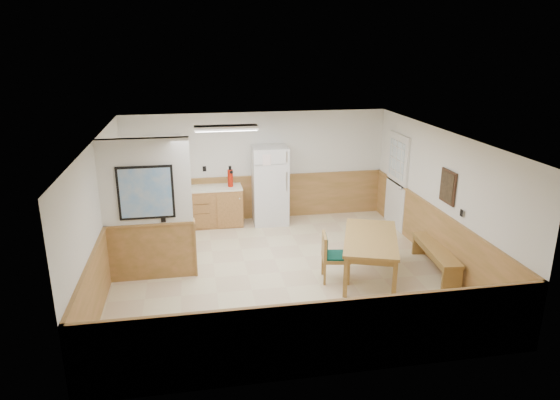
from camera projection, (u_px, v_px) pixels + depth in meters
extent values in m
plane|color=beige|center=(280.00, 272.00, 9.06)|extent=(6.00, 6.00, 0.00)
cube|color=white|center=(280.00, 136.00, 8.30)|extent=(6.00, 6.00, 0.02)
cube|color=white|center=(257.00, 166.00, 11.50)|extent=(6.00, 0.02, 2.50)
cube|color=white|center=(440.00, 198.00, 9.19)|extent=(0.02, 6.00, 2.50)
cube|color=white|center=(100.00, 217.00, 8.18)|extent=(0.02, 6.00, 2.50)
cube|color=#B77C49|center=(257.00, 198.00, 11.71)|extent=(6.00, 0.04, 1.00)
cube|color=#B77C49|center=(435.00, 236.00, 9.41)|extent=(0.04, 6.00, 1.00)
cube|color=#B77C49|center=(106.00, 259.00, 8.41)|extent=(0.04, 6.00, 1.00)
cube|color=white|center=(146.00, 183.00, 8.34)|extent=(1.50, 0.15, 1.50)
cube|color=#B77C49|center=(151.00, 251.00, 8.72)|extent=(1.50, 0.17, 1.00)
cube|color=black|center=(146.00, 193.00, 8.30)|extent=(0.92, 0.03, 0.92)
cube|color=silver|center=(146.00, 193.00, 8.28)|extent=(0.84, 0.01, 0.84)
cube|color=#AD743D|center=(211.00, 207.00, 11.26)|extent=(1.40, 0.60, 0.86)
cube|color=#AD743D|center=(144.00, 211.00, 11.01)|extent=(0.06, 0.60, 0.86)
cube|color=#AD743D|center=(178.00, 209.00, 11.14)|extent=(0.06, 0.60, 0.86)
cube|color=#EEE7C8|center=(192.00, 189.00, 11.06)|extent=(2.20, 0.60, 0.04)
cube|color=#EEE7C8|center=(192.00, 182.00, 11.32)|extent=(2.20, 0.02, 0.10)
cube|color=silver|center=(397.00, 182.00, 11.03)|extent=(0.05, 1.02, 2.15)
cube|color=silver|center=(396.00, 182.00, 11.03)|extent=(0.04, 0.90, 2.05)
cube|color=silver|center=(397.00, 159.00, 10.87)|extent=(0.02, 0.76, 0.80)
cube|color=silver|center=(163.00, 157.00, 11.03)|extent=(0.80, 0.03, 1.00)
cube|color=white|center=(163.00, 158.00, 11.02)|extent=(0.70, 0.01, 0.90)
cube|color=#382316|center=(448.00, 187.00, 8.81)|extent=(0.03, 0.50, 0.60)
cube|color=black|center=(447.00, 187.00, 8.81)|extent=(0.01, 0.42, 0.52)
cube|color=silver|center=(226.00, 128.00, 9.40)|extent=(1.20, 0.30, 0.08)
cube|color=white|center=(226.00, 130.00, 9.42)|extent=(1.15, 0.25, 0.01)
cube|color=silver|center=(270.00, 185.00, 11.30)|extent=(0.81, 0.72, 1.78)
cube|color=silver|center=(287.00, 157.00, 10.79)|extent=(0.03, 0.02, 0.23)
cube|color=silver|center=(287.00, 181.00, 10.96)|extent=(0.03, 0.02, 0.42)
cube|color=#AC7D3F|center=(371.00, 238.00, 8.70)|extent=(1.45, 1.99, 0.05)
cube|color=#AC7D3F|center=(371.00, 242.00, 8.72)|extent=(1.32, 1.87, 0.10)
cube|color=#AC7D3F|center=(345.00, 277.00, 8.08)|extent=(0.09, 0.09, 0.70)
cube|color=#AC7D3F|center=(349.00, 239.00, 9.66)|extent=(0.09, 0.09, 0.70)
cube|color=#AC7D3F|center=(394.00, 281.00, 7.96)|extent=(0.09, 0.09, 0.70)
cube|color=#AC7D3F|center=(390.00, 242.00, 9.53)|extent=(0.09, 0.09, 0.70)
cube|color=#AC7D3F|center=(436.00, 249.00, 9.00)|extent=(0.52, 1.64, 0.05)
cube|color=#AC7D3F|center=(456.00, 279.00, 8.36)|extent=(0.34, 0.09, 0.40)
cube|color=#AC7D3F|center=(417.00, 244.00, 9.78)|extent=(0.34, 0.09, 0.40)
cube|color=#AC7D3F|center=(336.00, 258.00, 8.66)|extent=(0.54, 0.54, 0.06)
cube|color=#0E4937|center=(336.00, 255.00, 8.65)|extent=(0.49, 0.49, 0.03)
cube|color=#AC7D3F|center=(324.00, 245.00, 8.59)|extent=(0.13, 0.47, 0.40)
cube|color=#0E4937|center=(313.00, 245.00, 8.59)|extent=(0.09, 0.40, 0.34)
cube|color=#AC7D3F|center=(325.00, 275.00, 8.53)|extent=(0.05, 0.05, 0.39)
cube|color=#AC7D3F|center=(323.00, 264.00, 8.92)|extent=(0.05, 0.05, 0.39)
cube|color=#AC7D3F|center=(348.00, 274.00, 8.54)|extent=(0.05, 0.05, 0.39)
cube|color=#AC7D3F|center=(345.00, 264.00, 8.92)|extent=(0.05, 0.05, 0.39)
cylinder|color=#B01909|center=(230.00, 178.00, 11.11)|extent=(0.16, 0.16, 0.39)
cylinder|color=black|center=(230.00, 168.00, 11.03)|extent=(0.06, 0.06, 0.09)
cylinder|color=#198C34|center=(157.00, 185.00, 10.84)|extent=(0.10, 0.10, 0.24)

